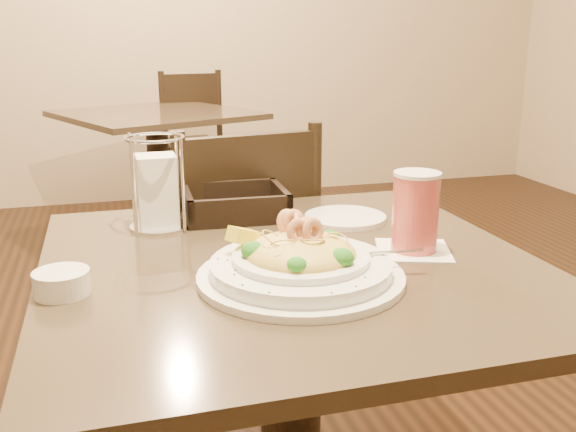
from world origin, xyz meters
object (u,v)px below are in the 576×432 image
object	(u,v)px
napkin_caddy	(157,189)
side_plate	(345,218)
bread_basket	(235,207)
drink_glass	(415,213)
background_table	(158,155)
dining_chair_near	(235,276)
pasta_bowl	(300,262)
main_table	(291,373)
dining_chair_far	(187,138)
butter_ramekin	(62,283)

from	to	relation	value
napkin_caddy	side_plate	bearing A→B (deg)	-7.78
bread_basket	drink_glass	bearing A→B (deg)	-50.31
background_table	side_plate	size ratio (longest dim) A/B	6.45
drink_glass	side_plate	distance (m)	0.25
dining_chair_near	pasta_bowl	distance (m)	0.73
bread_basket	dining_chair_near	bearing A→B (deg)	80.31
drink_glass	side_plate	world-z (taller)	drink_glass
bread_basket	main_table	bearing A→B (deg)	-82.94
dining_chair_far	side_plate	distance (m)	2.85
drink_glass	bread_basket	xyz separation A→B (m)	(-0.28, 0.34, -0.06)
background_table	butter_ramekin	world-z (taller)	butter_ramekin
bread_basket	butter_ramekin	xyz separation A→B (m)	(-0.36, -0.38, -0.00)
dining_chair_near	napkin_caddy	xyz separation A→B (m)	(-0.22, -0.29, 0.33)
main_table	drink_glass	size ratio (longest dim) A/B	5.11
main_table	drink_glass	distance (m)	0.39
drink_glass	napkin_caddy	size ratio (longest dim) A/B	0.87
drink_glass	dining_chair_far	bearing A→B (deg)	90.98
dining_chair_near	dining_chair_far	size ratio (longest dim) A/B	1.00
napkin_caddy	butter_ramekin	bearing A→B (deg)	-119.09
background_table	napkin_caddy	world-z (taller)	napkin_caddy
main_table	dining_chair_near	bearing A→B (deg)	89.80
pasta_bowl	bread_basket	xyz separation A→B (m)	(-0.03, 0.42, -0.01)
bread_basket	side_plate	world-z (taller)	bread_basket
dining_chair_near	butter_ramekin	bearing A→B (deg)	47.70
napkin_caddy	side_plate	xyz separation A→B (m)	(0.41, -0.06, -0.08)
pasta_bowl	dining_chair_near	bearing A→B (deg)	88.75
main_table	side_plate	distance (m)	0.38
background_table	dining_chair_far	world-z (taller)	dining_chair_far
background_table	drink_glass	bearing A→B (deg)	-83.29
napkin_caddy	bread_basket	bearing A→B (deg)	14.74
main_table	bread_basket	distance (m)	0.41
dining_chair_far	drink_glass	distance (m)	3.09
background_table	butter_ramekin	distance (m)	2.53
pasta_bowl	napkin_caddy	distance (m)	0.43
main_table	butter_ramekin	xyz separation A→B (m)	(-0.40, -0.05, 0.25)
background_table	pasta_bowl	distance (m)	2.55
main_table	background_table	size ratio (longest dim) A/B	0.76
main_table	dining_chair_far	bearing A→B (deg)	86.46
main_table	drink_glass	bearing A→B (deg)	-3.83
dining_chair_far	bread_basket	world-z (taller)	dining_chair_far
main_table	butter_ramekin	size ratio (longest dim) A/B	10.01
pasta_bowl	bread_basket	bearing A→B (deg)	93.69
main_table	pasta_bowl	world-z (taller)	pasta_bowl
side_plate	pasta_bowl	bearing A→B (deg)	-122.37
dining_chair_near	bread_basket	bearing A→B (deg)	70.85
dining_chair_far	dining_chair_near	bearing A→B (deg)	76.95
drink_glass	dining_chair_near	bearing A→B (deg)	112.26
napkin_caddy	dining_chair_far	bearing A→B (deg)	81.70
dining_chair_far	butter_ramekin	size ratio (longest dim) A/B	10.34
bread_basket	background_table	bearing A→B (deg)	90.19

